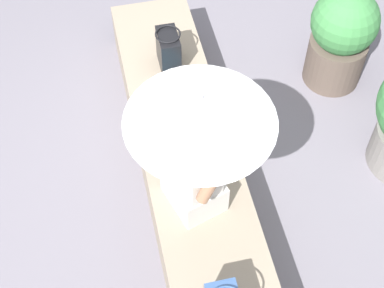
{
  "coord_description": "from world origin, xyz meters",
  "views": [
    {
      "loc": [
        -2.14,
        0.47,
        3.52
      ],
      "look_at": [
        -0.16,
        0.02,
        0.76
      ],
      "focal_mm": 55.36,
      "sensor_mm": 36.0,
      "label": 1
    }
  ],
  "objects_px": {
    "handbag_black": "(169,50)",
    "planter_near": "(341,37)",
    "person_seated": "(194,163)",
    "magazine": "(175,98)",
    "parasol": "(200,110)"
  },
  "relations": [
    {
      "from": "handbag_black",
      "to": "planter_near",
      "type": "height_order",
      "value": "planter_near"
    },
    {
      "from": "person_seated",
      "to": "handbag_black",
      "type": "xyz_separation_m",
      "value": [
        1.15,
        -0.07,
        -0.24
      ]
    },
    {
      "from": "person_seated",
      "to": "magazine",
      "type": "height_order",
      "value": "person_seated"
    },
    {
      "from": "handbag_black",
      "to": "magazine",
      "type": "bearing_deg",
      "value": 175.42
    },
    {
      "from": "parasol",
      "to": "planter_near",
      "type": "height_order",
      "value": "parasol"
    },
    {
      "from": "planter_near",
      "to": "magazine",
      "type": "bearing_deg",
      "value": 102.85
    },
    {
      "from": "magazine",
      "to": "handbag_black",
      "type": "bearing_deg",
      "value": 18.78
    },
    {
      "from": "parasol",
      "to": "planter_near",
      "type": "bearing_deg",
      "value": -49.72
    },
    {
      "from": "parasol",
      "to": "magazine",
      "type": "xyz_separation_m",
      "value": [
        0.85,
        -0.02,
        -0.87
      ]
    },
    {
      "from": "parasol",
      "to": "magazine",
      "type": "relative_size",
      "value": 3.57
    },
    {
      "from": "handbag_black",
      "to": "parasol",
      "type": "bearing_deg",
      "value": 177.55
    },
    {
      "from": "parasol",
      "to": "person_seated",
      "type": "bearing_deg",
      "value": 37.74
    },
    {
      "from": "person_seated",
      "to": "parasol",
      "type": "relative_size",
      "value": 0.9
    },
    {
      "from": "parasol",
      "to": "magazine",
      "type": "height_order",
      "value": "parasol"
    },
    {
      "from": "parasol",
      "to": "planter_near",
      "type": "distance_m",
      "value": 1.97
    }
  ]
}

